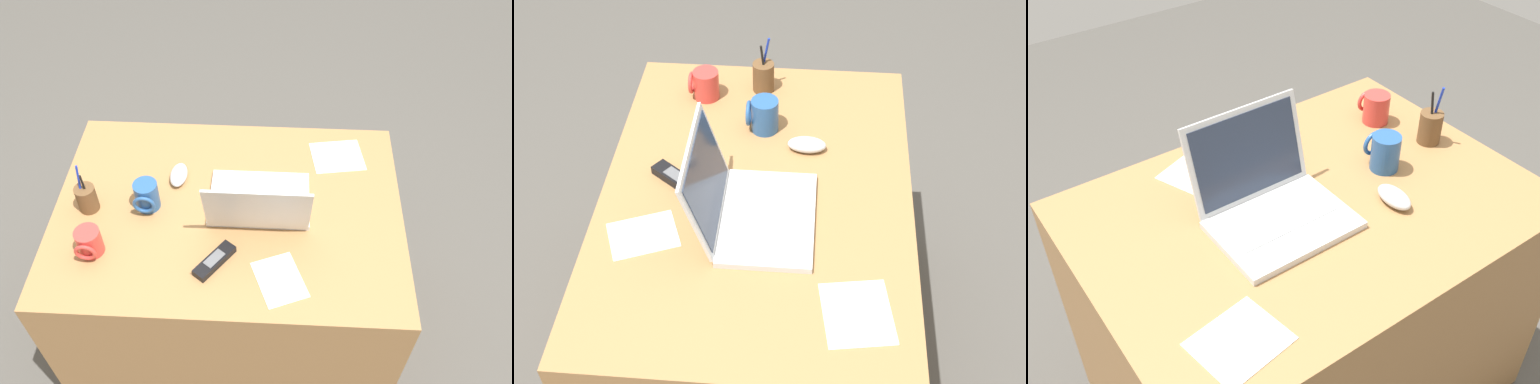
{
  "view_description": "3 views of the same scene",
  "coord_description": "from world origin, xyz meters",
  "views": [
    {
      "loc": [
        -0.15,
        1.14,
        2.11
      ],
      "look_at": [
        -0.09,
        0.01,
        0.84
      ],
      "focal_mm": 38.47,
      "sensor_mm": 36.0,
      "label": 1
    },
    {
      "loc": [
        -1.29,
        -0.14,
        2.04
      ],
      "look_at": [
        -0.06,
        -0.04,
        0.82
      ],
      "focal_mm": 49.1,
      "sensor_mm": 36.0,
      "label": 2
    },
    {
      "loc": [
        -0.74,
        -0.93,
        1.74
      ],
      "look_at": [
        -0.06,
        0.01,
        0.81
      ],
      "focal_mm": 43.64,
      "sensor_mm": 36.0,
      "label": 3
    }
  ],
  "objects": [
    {
      "name": "coffee_mug_white",
      "position": [
        0.26,
        0.01,
        0.8
      ],
      "size": [
        0.08,
        0.09,
        0.1
      ],
      "color": "#26518C",
      "rests_on": "desk"
    },
    {
      "name": "computer_mouse",
      "position": [
        0.18,
        -0.12,
        0.77
      ],
      "size": [
        0.06,
        0.11,
        0.04
      ],
      "primitive_type": "ellipsoid",
      "rotation": [
        0.0,
        0.0,
        -0.04
      ],
      "color": "silver",
      "rests_on": "desk"
    },
    {
      "name": "paper_note_left",
      "position": [
        -0.37,
        -0.26,
        0.75
      ],
      "size": [
        0.2,
        0.18,
        0.0
      ],
      "primitive_type": "cube",
      "rotation": [
        0.0,
        0.0,
        0.16
      ],
      "color": "white",
      "rests_on": "desk"
    },
    {
      "name": "ground_plane",
      "position": [
        0.0,
        0.0,
        0.0
      ],
      "size": [
        6.0,
        6.0,
        0.0
      ],
      "primitive_type": "plane",
      "color": "#4C4944"
    },
    {
      "name": "laptop",
      "position": [
        -0.1,
        0.01,
        0.8
      ],
      "size": [
        0.32,
        0.3,
        0.24
      ],
      "color": "silver",
      "rests_on": "desk"
    },
    {
      "name": "desk",
      "position": [
        0.0,
        0.0,
        0.38
      ],
      "size": [
        1.13,
        0.81,
        0.75
      ],
      "primitive_type": "cube",
      "color": "#9E7042",
      "rests_on": "ground"
    },
    {
      "name": "paper_note_near_laptop",
      "position": [
        -0.17,
        0.26,
        0.75
      ],
      "size": [
        0.18,
        0.2,
        0.0
      ],
      "primitive_type": "cube",
      "rotation": [
        0.0,
        0.0,
        0.38
      ],
      "color": "white",
      "rests_on": "desk"
    },
    {
      "name": "pen_holder",
      "position": [
        0.45,
        0.02,
        0.8
      ],
      "size": [
        0.06,
        0.06,
        0.18
      ],
      "color": "brown",
      "rests_on": "desk"
    },
    {
      "name": "cordless_phone",
      "position": [
        0.02,
        0.22,
        0.76
      ],
      "size": [
        0.12,
        0.14,
        0.03
      ],
      "color": "black",
      "rests_on": "desk"
    },
    {
      "name": "coffee_mug_tall",
      "position": [
        0.4,
        0.19,
        0.8
      ],
      "size": [
        0.08,
        0.09,
        0.09
      ],
      "color": "#C63833",
      "rests_on": "desk"
    }
  ]
}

